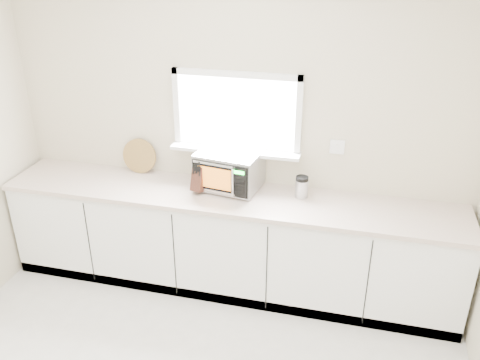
% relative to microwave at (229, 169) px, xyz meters
% --- Properties ---
extents(back_wall, '(4.00, 0.17, 2.70)m').
position_rel_microwave_xyz_m(back_wall, '(0.03, 0.17, 0.27)').
color(back_wall, '#C1B29A').
rests_on(back_wall, ground).
extents(cabinets, '(3.92, 0.60, 0.88)m').
position_rel_microwave_xyz_m(cabinets, '(0.02, -0.12, -0.65)').
color(cabinets, white).
rests_on(cabinets, ground).
extents(countertop, '(3.92, 0.64, 0.04)m').
position_rel_microwave_xyz_m(countertop, '(0.02, -0.13, -0.19)').
color(countertop, '#C0AD9E').
rests_on(countertop, cabinets).
extents(microwave, '(0.56, 0.48, 0.33)m').
position_rel_microwave_xyz_m(microwave, '(0.00, 0.00, 0.00)').
color(microwave, black).
rests_on(microwave, countertop).
extents(knife_block, '(0.15, 0.22, 0.30)m').
position_rel_microwave_xyz_m(knife_block, '(-0.22, -0.12, -0.05)').
color(knife_block, '#442218').
rests_on(knife_block, countertop).
extents(cutting_board, '(0.32, 0.08, 0.32)m').
position_rel_microwave_xyz_m(cutting_board, '(-0.88, 0.12, -0.02)').
color(cutting_board, olive).
rests_on(cutting_board, countertop).
extents(coffee_grinder, '(0.13, 0.13, 0.19)m').
position_rel_microwave_xyz_m(coffee_grinder, '(0.62, -0.02, -0.08)').
color(coffee_grinder, '#B6B8BD').
rests_on(coffee_grinder, countertop).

